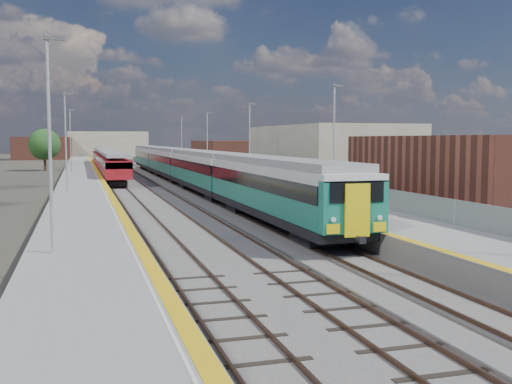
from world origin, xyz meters
name	(u,v)px	position (x,y,z in m)	size (l,w,h in m)	color
ground	(170,186)	(0.00, 50.00, 0.00)	(320.00, 320.00, 0.00)	#47443A
ballast_bed	(146,185)	(-2.25, 52.50, 0.03)	(10.50, 155.00, 0.06)	#565451
tracks	(150,183)	(-1.65, 54.18, 0.11)	(8.96, 160.00, 0.17)	#4C3323
platform_right	(213,179)	(5.28, 52.49, 0.54)	(4.70, 155.00, 8.52)	slate
platform_left	(82,181)	(-9.05, 52.49, 0.52)	(4.30, 155.00, 8.52)	slate
buildings	(40,115)	(-18.12, 138.60, 10.70)	(72.00, 185.50, 40.00)	brown
green_train	(184,165)	(1.50, 49.54, 2.31)	(2.98, 82.83, 3.28)	black
red_train	(107,161)	(-5.50, 73.63, 1.99)	(2.67, 54.27, 3.37)	black
tree_c	(44,144)	(-14.50, 86.52, 4.20)	(4.92, 4.92, 6.67)	#382619
tree_d	(286,145)	(19.88, 69.09, 4.21)	(4.93, 4.93, 6.68)	#382619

